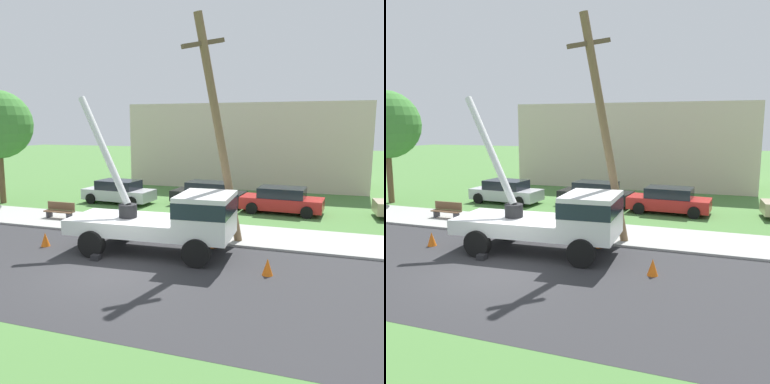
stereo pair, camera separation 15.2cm
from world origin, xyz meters
The scene contains 14 objects.
ground_plane centered at (0.00, 12.00, 0.00)m, with size 120.00×120.00×0.00m, color #477538.
road_asphalt centered at (0.00, 0.00, 0.00)m, with size 80.00×7.96×0.01m, color #2B2B2D.
sidewalk_strip centered at (0.00, 5.68, 0.05)m, with size 80.00×3.40×0.10m, color #9E9E99.
utility_truck centered at (1.22, 2.44, 1.41)m, with size 6.88×3.21×5.98m.
leaning_utility_pole centered at (2.60, 3.90, 4.55)m, with size 2.02×2.29×8.84m.
traffic_cone_ahead centered at (4.96, 1.32, 0.28)m, with size 0.36×0.36×0.56m, color orange.
traffic_cone_behind centered at (-3.94, 1.67, 0.28)m, with size 0.36×0.36×0.56m, color orange.
traffic_cone_curbside centered at (2.43, 3.68, 0.28)m, with size 0.36×0.36×0.56m, color orange.
parked_sedan_silver centered at (-5.63, 10.78, 0.71)m, with size 4.52×2.22×1.42m.
parked_sedan_black centered at (-0.17, 11.90, 0.71)m, with size 4.50×2.20×1.42m.
parked_sedan_red centered at (4.28, 11.08, 0.71)m, with size 4.50×2.20×1.42m.
park_bench centered at (-6.26, 5.74, 0.46)m, with size 1.60×0.45×0.90m.
roadside_tree_near centered at (-12.46, 8.46, 4.80)m, with size 4.12×4.12×6.88m.
lowrise_building_backdrop centered at (0.38, 21.30, 3.20)m, with size 18.00×6.00×6.40m, color beige.
Camera 2 is at (6.83, -11.31, 4.81)m, focal length 38.15 mm.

